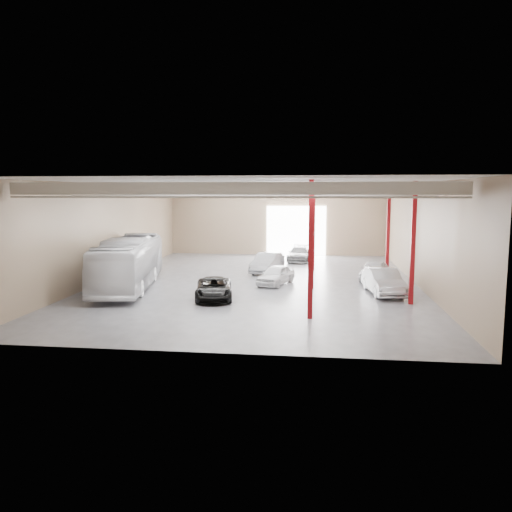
% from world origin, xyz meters
% --- Properties ---
extents(depot_shell, '(22.12, 32.12, 7.06)m').
position_xyz_m(depot_shell, '(0.13, 0.48, 4.98)').
color(depot_shell, '#48474C').
rests_on(depot_shell, ground).
extents(coach_bus, '(4.96, 12.42, 3.37)m').
position_xyz_m(coach_bus, '(-8.37, -3.12, 1.69)').
color(coach_bus, silver).
rests_on(coach_bus, ground).
extents(black_sedan, '(2.93, 4.90, 1.27)m').
position_xyz_m(black_sedan, '(-2.00, -6.00, 0.64)').
color(black_sedan, black).
rests_on(black_sedan, ground).
extents(car_row_a, '(2.78, 4.25, 1.35)m').
position_xyz_m(car_row_a, '(1.30, -0.80, 0.67)').
color(car_row_a, white).
rests_on(car_row_a, ground).
extents(car_row_b, '(2.51, 4.99, 1.57)m').
position_xyz_m(car_row_b, '(0.18, 4.40, 0.79)').
color(car_row_b, '#ACACB1').
rests_on(car_row_b, ground).
extents(car_row_c, '(2.31, 4.85, 1.36)m').
position_xyz_m(car_row_c, '(2.50, 11.34, 0.68)').
color(car_row_c, slate).
rests_on(car_row_c, ground).
extents(car_right_near, '(2.36, 5.15, 1.64)m').
position_xyz_m(car_right_near, '(8.30, -3.29, 0.82)').
color(car_right_near, '#B7B8BC').
rests_on(car_right_near, ground).
extents(car_right_far, '(2.75, 4.53, 1.44)m').
position_xyz_m(car_right_far, '(8.30, 1.91, 0.72)').
color(car_right_far, silver).
rests_on(car_right_far, ground).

